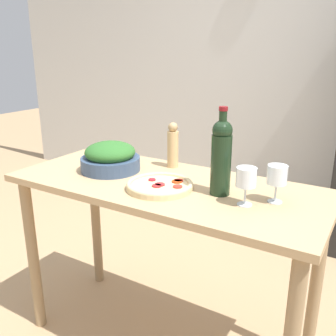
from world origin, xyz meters
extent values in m
cube|color=silver|center=(0.00, 2.05, 1.30)|extent=(6.40, 0.06, 2.60)
cube|color=tan|center=(0.00, 0.00, 0.87)|extent=(1.44, 0.61, 0.03)
cylinder|color=#967A55|center=(-0.66, -0.24, 0.43)|extent=(0.06, 0.06, 0.85)
cylinder|color=#967A55|center=(-0.66, 0.24, 0.43)|extent=(0.06, 0.06, 0.85)
cylinder|color=#967A55|center=(0.66, 0.24, 0.43)|extent=(0.06, 0.06, 0.85)
cylinder|color=black|center=(0.27, 0.00, 1.01)|extent=(0.08, 0.08, 0.25)
sphere|color=black|center=(0.27, 0.00, 1.15)|extent=(0.08, 0.08, 0.08)
cylinder|color=black|center=(0.27, 0.00, 1.19)|extent=(0.03, 0.03, 0.08)
cylinder|color=maroon|center=(0.27, 0.00, 1.24)|extent=(0.03, 0.03, 0.02)
cylinder|color=silver|center=(0.40, -0.06, 0.89)|extent=(0.06, 0.06, 0.00)
cylinder|color=silver|center=(0.40, -0.06, 0.93)|extent=(0.01, 0.01, 0.07)
cylinder|color=white|center=(0.40, -0.06, 1.00)|extent=(0.08, 0.08, 0.07)
cylinder|color=maroon|center=(0.40, -0.06, 0.98)|extent=(0.07, 0.07, 0.03)
cylinder|color=silver|center=(0.49, 0.03, 0.89)|extent=(0.06, 0.06, 0.00)
cylinder|color=silver|center=(0.49, 0.03, 0.93)|extent=(0.01, 0.01, 0.07)
cylinder|color=white|center=(0.49, 0.03, 1.00)|extent=(0.08, 0.08, 0.07)
cylinder|color=maroon|center=(0.49, 0.03, 0.96)|extent=(0.07, 0.07, 0.01)
cylinder|color=tan|center=(-0.09, 0.22, 0.98)|extent=(0.06, 0.06, 0.18)
sphere|color=tan|center=(-0.09, 0.22, 1.09)|extent=(0.05, 0.05, 0.05)
cylinder|color=#384C6B|center=(-0.32, 0.01, 0.92)|extent=(0.29, 0.29, 0.07)
ellipsoid|color=#2D6628|center=(-0.32, 0.01, 0.98)|extent=(0.25, 0.25, 0.10)
cylinder|color=#DBC189|center=(0.02, -0.08, 0.89)|extent=(0.29, 0.29, 0.02)
torus|color=#DBC189|center=(0.02, -0.08, 0.91)|extent=(0.29, 0.29, 0.02)
cylinder|color=red|center=(0.03, -0.08, 0.91)|extent=(0.04, 0.04, 0.01)
cylinder|color=red|center=(0.07, 0.00, 0.91)|extent=(0.04, 0.04, 0.01)
cylinder|color=red|center=(0.07, -0.01, 0.91)|extent=(0.04, 0.04, 0.01)
cylinder|color=red|center=(0.11, -0.07, 0.91)|extent=(0.04, 0.04, 0.01)
cylinder|color=red|center=(-0.03, -0.05, 0.91)|extent=(0.03, 0.03, 0.01)
cylinder|color=red|center=(0.03, -0.10, 0.91)|extent=(0.04, 0.04, 0.01)
camera|label=1|loc=(0.83, -1.35, 1.46)|focal=40.00mm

